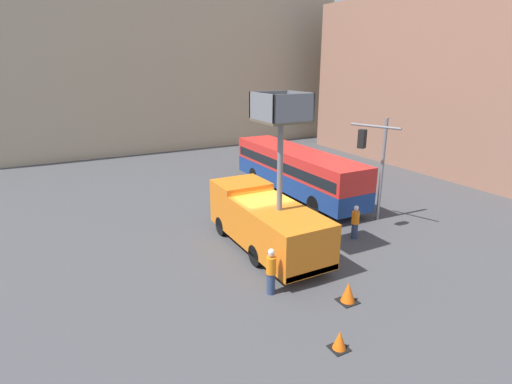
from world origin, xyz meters
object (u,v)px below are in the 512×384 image
at_px(traffic_light_pole, 375,156).
at_px(utility_truck, 265,218).
at_px(traffic_cone_mid_road, 348,293).
at_px(traffic_cone_near_truck, 340,341).
at_px(road_worker_directing, 355,222).
at_px(city_bus, 296,168).
at_px(road_worker_near_truck, 271,271).

bearing_deg(traffic_light_pole, utility_truck, 179.77).
bearing_deg(traffic_cone_mid_road, traffic_cone_near_truck, -135.99).
relative_size(road_worker_directing, traffic_cone_mid_road, 2.22).
xyz_separation_m(road_worker_directing, traffic_cone_mid_road, (-4.02, -4.22, -0.49)).
xyz_separation_m(city_bus, traffic_cone_mid_road, (-5.36, -11.55, -1.43)).
distance_m(traffic_cone_near_truck, traffic_cone_mid_road, 2.69).
bearing_deg(traffic_cone_near_truck, road_worker_directing, 45.61).
relative_size(utility_truck, traffic_cone_mid_road, 9.48).
bearing_deg(utility_truck, traffic_cone_mid_road, -84.29).
bearing_deg(road_worker_directing, traffic_light_pole, 119.08).
xyz_separation_m(traffic_light_pole, traffic_cone_mid_road, (-6.00, -5.24, -3.45)).
bearing_deg(road_worker_near_truck, traffic_light_pole, -178.99).
relative_size(traffic_cone_near_truck, traffic_cone_mid_road, 0.81).
relative_size(city_bus, traffic_cone_mid_road, 15.14).
bearing_deg(traffic_cone_mid_road, road_worker_near_truck, 140.54).
relative_size(utility_truck, city_bus, 0.63).
distance_m(road_worker_near_truck, traffic_cone_near_truck, 3.76).
bearing_deg(utility_truck, road_worker_near_truck, -116.16).
height_order(city_bus, traffic_cone_mid_road, city_bus).
relative_size(road_worker_directing, traffic_cone_near_truck, 2.73).
height_order(road_worker_near_truck, traffic_cone_mid_road, road_worker_near_truck).
distance_m(road_worker_directing, traffic_cone_mid_road, 5.85).
bearing_deg(traffic_cone_near_truck, city_bus, 61.46).
xyz_separation_m(traffic_light_pole, road_worker_directing, (-1.98, -1.03, -2.96)).
xyz_separation_m(city_bus, traffic_light_pole, (0.64, -6.30, 2.02)).
height_order(utility_truck, road_worker_near_truck, utility_truck).
bearing_deg(road_worker_directing, traffic_cone_near_truck, -42.71).
relative_size(traffic_light_pole, road_worker_near_truck, 3.04).
xyz_separation_m(traffic_light_pole, road_worker_near_truck, (-8.22, -3.42, -2.88)).
xyz_separation_m(city_bus, road_worker_directing, (-1.34, -7.33, -0.94)).
bearing_deg(traffic_cone_near_truck, traffic_cone_mid_road, 44.01).
xyz_separation_m(city_bus, traffic_cone_near_truck, (-7.30, -13.42, -1.51)).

